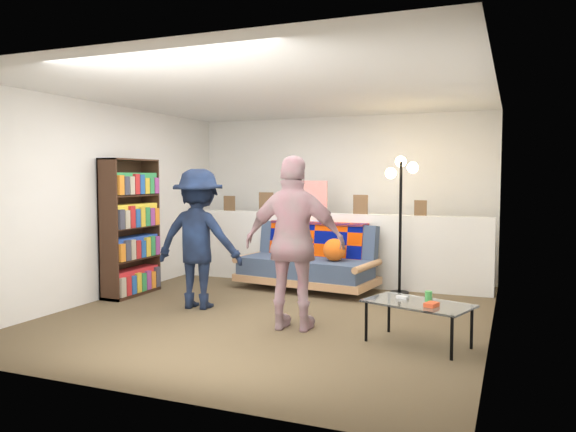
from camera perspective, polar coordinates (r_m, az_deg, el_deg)
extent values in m
plane|color=brown|center=(6.29, -1.39, -9.82)|extent=(5.00, 5.00, 0.00)
cube|color=silver|center=(8.47, 5.35, 1.93)|extent=(4.50, 0.10, 2.40)
cube|color=silver|center=(7.31, -17.81, 1.43)|extent=(0.10, 5.00, 2.40)
cube|color=silver|center=(5.62, 20.15, 0.66)|extent=(0.10, 5.00, 2.40)
cube|color=white|center=(6.18, -1.43, 12.35)|extent=(4.50, 5.00, 0.10)
cube|color=silver|center=(7.86, 3.84, -3.34)|extent=(4.45, 0.15, 1.00)
cube|color=brown|center=(8.38, -5.97, 1.29)|extent=(0.18, 0.02, 0.22)
cube|color=brown|center=(8.11, -2.23, 1.43)|extent=(0.22, 0.02, 0.28)
cube|color=white|center=(7.85, 2.43, 1.96)|extent=(0.45, 0.02, 0.45)
cube|color=brown|center=(7.64, 7.38, 1.17)|extent=(0.20, 0.02, 0.26)
cube|color=brown|center=(7.48, 13.31, 0.80)|extent=(0.16, 0.02, 0.20)
cube|color=tan|center=(7.52, 1.85, -6.41)|extent=(1.93, 1.06, 0.10)
cube|color=#384A65|center=(7.45, 1.68, -5.23)|extent=(1.81, 0.90, 0.23)
cube|color=#384A65|center=(7.73, 2.95, -2.73)|extent=(1.75, 0.46, 0.55)
cylinder|color=tan|center=(7.92, -3.73, -4.12)|extent=(0.20, 0.83, 0.09)
cylinder|color=tan|center=(7.12, 8.08, -5.07)|extent=(0.20, 0.83, 0.09)
cube|color=navy|center=(7.66, 2.69, -2.79)|extent=(1.40, 0.29, 0.50)
cube|color=navy|center=(7.74, 3.12, -0.70)|extent=(1.42, 0.43, 0.03)
sphere|color=#F85B16|center=(7.22, 4.74, -3.44)|extent=(0.29, 0.29, 0.29)
cube|color=black|center=(7.47, -16.54, -1.07)|extent=(0.02, 0.86, 1.73)
cube|color=black|center=(7.06, -17.82, -1.39)|extent=(0.29, 0.02, 1.73)
cube|color=black|center=(7.72, -13.80, -0.86)|extent=(0.29, 0.02, 1.73)
cube|color=black|center=(7.36, -15.85, 5.52)|extent=(0.29, 0.86, 0.02)
cube|color=black|center=(7.51, -15.60, -7.55)|extent=(0.29, 0.86, 0.04)
cube|color=black|center=(7.43, -15.66, -4.21)|extent=(0.29, 0.83, 0.02)
cube|color=black|center=(7.39, -15.72, -1.11)|extent=(0.29, 0.83, 0.02)
cube|color=black|center=(7.36, -15.78, 2.01)|extent=(0.29, 0.83, 0.02)
cube|color=red|center=(7.46, -15.50, -6.27)|extent=(0.21, 0.81, 0.29)
cube|color=#284EB0|center=(7.40, -15.57, -3.05)|extent=(0.21, 0.81, 0.27)
cube|color=yellow|center=(7.36, -15.62, 0.07)|extent=(0.21, 0.81, 0.29)
cube|color=#35934F|center=(7.35, -15.68, 3.21)|extent=(0.21, 0.81, 0.27)
cylinder|color=black|center=(5.26, 7.95, -10.56)|extent=(0.03, 0.03, 0.37)
cylinder|color=black|center=(4.89, 16.30, -11.84)|extent=(0.03, 0.03, 0.37)
cylinder|color=black|center=(5.60, 10.22, -9.70)|extent=(0.03, 0.03, 0.37)
cylinder|color=black|center=(5.24, 18.15, -10.78)|extent=(0.03, 0.03, 0.37)
cube|color=silver|center=(5.19, 13.07, -8.65)|extent=(1.03, 0.77, 0.02)
cube|color=silver|center=(5.31, 11.54, -8.09)|extent=(0.12, 0.08, 0.03)
cube|color=#F1532A|center=(5.05, 14.37, -8.71)|extent=(0.13, 0.15, 0.04)
cylinder|color=green|center=(5.25, 14.09, -7.90)|extent=(0.08, 0.08, 0.09)
cylinder|color=black|center=(7.41, 11.25, -7.66)|extent=(0.31, 0.31, 0.03)
cylinder|color=black|center=(7.29, 11.34, -1.22)|extent=(0.05, 0.05, 1.70)
sphere|color=#FFC672|center=(7.29, 10.40, 4.30)|extent=(0.14, 0.14, 0.14)
sphere|color=#FFC672|center=(7.26, 12.55, 4.82)|extent=(0.14, 0.14, 0.14)
sphere|color=#FFC672|center=(7.39, 11.39, 5.45)|extent=(0.14, 0.14, 0.14)
imported|color=black|center=(6.50, -9.06, -2.29)|extent=(1.08, 0.69, 1.59)
imported|color=pink|center=(5.48, 0.66, -2.77)|extent=(1.04, 0.51, 1.71)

